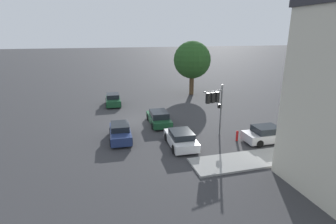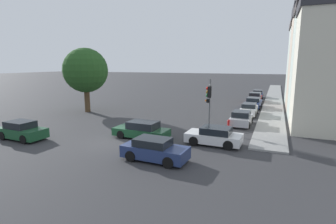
{
  "view_description": "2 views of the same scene",
  "coord_description": "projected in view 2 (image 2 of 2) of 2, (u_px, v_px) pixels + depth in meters",
  "views": [
    {
      "loc": [
        26.14,
        -3.83,
        8.89
      ],
      "look_at": [
        3.91,
        2.25,
        1.93
      ],
      "focal_mm": 28.0,
      "sensor_mm": 36.0,
      "label": 1
    },
    {
      "loc": [
        11.35,
        -16.27,
        5.93
      ],
      "look_at": [
        2.65,
        4.79,
        1.73
      ],
      "focal_mm": 28.0,
      "sensor_mm": 36.0,
      "label": 2
    }
  ],
  "objects": [
    {
      "name": "parked_car_1",
      "position": [
        249.0,
        109.0,
        30.65
      ],
      "size": [
        1.83,
        4.27,
        1.41
      ],
      "rotation": [
        0.0,
        0.0,
        1.57
      ],
      "color": "silver",
      "rests_on": "ground_plane"
    },
    {
      "name": "crossing_car_1",
      "position": [
        155.0,
        150.0,
        16.22
      ],
      "size": [
        4.19,
        1.98,
        1.41
      ],
      "rotation": [
        0.0,
        0.0,
        -0.04
      ],
      "color": "navy",
      "rests_on": "ground_plane"
    },
    {
      "name": "crossing_car_0",
      "position": [
        22.0,
        131.0,
        20.81
      ],
      "size": [
        4.03,
        1.99,
        1.46
      ],
      "rotation": [
        0.0,
        0.0,
        -0.04
      ],
      "color": "#194728",
      "rests_on": "ground_plane"
    },
    {
      "name": "fire_hydrant",
      "position": [
        228.0,
        124.0,
        23.92
      ],
      "size": [
        0.22,
        0.22,
        0.92
      ],
      "color": "red",
      "rests_on": "ground_plane"
    },
    {
      "name": "ground_plane",
      "position": [
        112.0,
        142.0,
        20.13
      ],
      "size": [
        300.0,
        300.0,
        0.0
      ],
      "primitive_type": "plane",
      "color": "#333335"
    },
    {
      "name": "crossing_car_3",
      "position": [
        142.0,
        130.0,
        21.18
      ],
      "size": [
        4.55,
        2.07,
        1.38
      ],
      "rotation": [
        0.0,
        0.0,
        3.11
      ],
      "color": "#194728",
      "rests_on": "ground_plane"
    },
    {
      "name": "parked_car_4",
      "position": [
        258.0,
        94.0,
        46.12
      ],
      "size": [
        1.94,
        3.89,
        1.42
      ],
      "rotation": [
        0.0,
        0.0,
        1.61
      ],
      "color": "navy",
      "rests_on": "ground_plane"
    },
    {
      "name": "rowhouse_backdrop",
      "position": [
        322.0,
        62.0,
        30.56
      ],
      "size": [
        8.04,
        24.93,
        13.09
      ],
      "color": "beige",
      "rests_on": "ground_plane"
    },
    {
      "name": "traffic_signal",
      "position": [
        209.0,
        95.0,
        22.57
      ],
      "size": [
        0.87,
        2.06,
        4.65
      ],
      "rotation": [
        0.0,
        0.0,
        3.34
      ],
      "color": "#515456",
      "rests_on": "ground_plane"
    },
    {
      "name": "sidewalk_strip",
      "position": [
        274.0,
        98.0,
        45.08
      ],
      "size": [
        2.64,
        60.0,
        0.14
      ],
      "color": "gray",
      "rests_on": "ground_plane"
    },
    {
      "name": "parked_car_3",
      "position": [
        255.0,
        98.0,
        41.19
      ],
      "size": [
        2.02,
        4.57,
        1.52
      ],
      "rotation": [
        0.0,
        0.0,
        1.54
      ],
      "color": "maroon",
      "rests_on": "ground_plane"
    },
    {
      "name": "parked_car_2",
      "position": [
        253.0,
        103.0,
        35.59
      ],
      "size": [
        2.07,
        4.36,
        1.45
      ],
      "rotation": [
        0.0,
        0.0,
        1.54
      ],
      "color": "navy",
      "rests_on": "ground_plane"
    },
    {
      "name": "crossing_car_2",
      "position": [
        214.0,
        136.0,
        19.43
      ],
      "size": [
        4.11,
        2.12,
        1.35
      ],
      "rotation": [
        0.0,
        0.0,
        3.11
      ],
      "color": "silver",
      "rests_on": "ground_plane"
    },
    {
      "name": "parked_car_0",
      "position": [
        241.0,
        118.0,
        25.66
      ],
      "size": [
        1.99,
        3.95,
        1.41
      ],
      "rotation": [
        0.0,
        0.0,
        1.55
      ],
      "color": "#B7B7BC",
      "rests_on": "ground_plane"
    },
    {
      "name": "street_tree",
      "position": [
        86.0,
        71.0,
        32.0
      ],
      "size": [
        5.41,
        5.41,
        7.86
      ],
      "color": "#4C3823",
      "rests_on": "ground_plane"
    }
  ]
}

